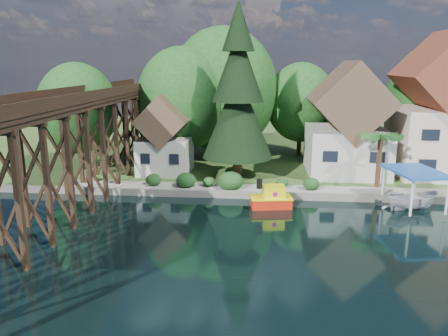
{
  "coord_description": "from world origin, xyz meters",
  "views": [
    {
      "loc": [
        -1.23,
        -27.73,
        11.32
      ],
      "look_at": [
        -4.31,
        6.0,
        3.12
      ],
      "focal_mm": 35.0,
      "sensor_mm": 36.0,
      "label": 1
    }
  ],
  "objects": [
    {
      "name": "shed",
      "position": [
        -11.0,
        14.5,
        3.83
      ],
      "size": [
        5.09,
        5.4,
        7.85
      ],
      "color": "beige",
      "rests_on": "bank"
    },
    {
      "name": "seawall",
      "position": [
        4.0,
        8.0,
        0.31
      ],
      "size": [
        60.0,
        0.4,
        0.62
      ],
      "primitive_type": "cube",
      "color": "slate",
      "rests_on": "ground"
    },
    {
      "name": "ground",
      "position": [
        0.0,
        0.0,
        0.0
      ],
      "size": [
        140.0,
        140.0,
        0.0
      ],
      "primitive_type": "plane",
      "color": "black",
      "rests_on": "ground"
    },
    {
      "name": "palm_tree",
      "position": [
        8.91,
        10.63,
        4.95
      ],
      "size": [
        4.04,
        4.04,
        5.1
      ],
      "color": "#382314",
      "rests_on": "bank"
    },
    {
      "name": "bg_trees",
      "position": [
        1.0,
        21.25,
        7.29
      ],
      "size": [
        49.9,
        13.3,
        10.57
      ],
      "color": "#382314",
      "rests_on": "bank"
    },
    {
      "name": "promenade",
      "position": [
        6.0,
        9.3,
        0.53
      ],
      "size": [
        50.0,
        2.6,
        0.06
      ],
      "primitive_type": "cube",
      "color": "gray",
      "rests_on": "bank"
    },
    {
      "name": "house_center",
      "position": [
        16.0,
        16.5,
        6.42
      ],
      "size": [
        8.65,
        9.18,
        13.89
      ],
      "color": "beige",
      "rests_on": "bank"
    },
    {
      "name": "boat_canopy",
      "position": [
        10.57,
        6.23,
        1.38
      ],
      "size": [
        4.41,
        5.61,
        3.21
      ],
      "color": "silver",
      "rests_on": "ground"
    },
    {
      "name": "house_left",
      "position": [
        7.0,
        16.0,
        5.14
      ],
      "size": [
        7.64,
        8.64,
        11.02
      ],
      "color": "beige",
      "rests_on": "bank"
    },
    {
      "name": "shrubs",
      "position": [
        -4.6,
        9.26,
        1.23
      ],
      "size": [
        15.76,
        2.47,
        1.7
      ],
      "color": "#173A15",
      "rests_on": "bank"
    },
    {
      "name": "bank",
      "position": [
        0.0,
        34.0,
        0.25
      ],
      "size": [
        140.0,
        52.0,
        0.5
      ],
      "primitive_type": "cube",
      "color": "#335020",
      "rests_on": "ground"
    },
    {
      "name": "boat_white_a",
      "position": [
        9.77,
        7.03,
        0.37
      ],
      "size": [
        4.13,
        3.41,
        0.74
      ],
      "primitive_type": "imported",
      "rotation": [
        0.0,
        0.0,
        1.3
      ],
      "color": "silver",
      "rests_on": "ground"
    },
    {
      "name": "trestle_bridge",
      "position": [
        -16.0,
        5.17,
        5.35
      ],
      "size": [
        4.12,
        44.18,
        9.3
      ],
      "color": "black",
      "rests_on": "ground"
    },
    {
      "name": "conifer",
      "position": [
        -3.67,
        13.16,
        8.37
      ],
      "size": [
        6.64,
        6.64,
        16.34
      ],
      "color": "#382314",
      "rests_on": "bank"
    },
    {
      "name": "tugboat",
      "position": [
        -0.48,
        5.86,
        0.71
      ],
      "size": [
        3.51,
        2.27,
        2.38
      ],
      "color": "red",
      "rests_on": "ground"
    }
  ]
}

